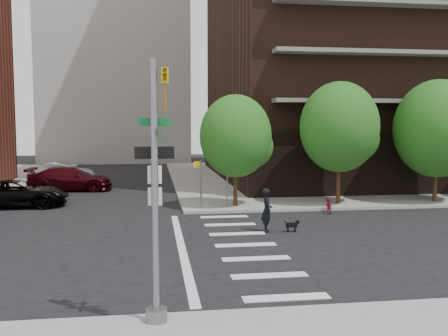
{
  "coord_description": "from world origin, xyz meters",
  "views": [
    {
      "loc": [
        -0.53,
        -18.78,
        4.69
      ],
      "look_at": [
        3.0,
        6.0,
        2.5
      ],
      "focal_mm": 40.0,
      "sensor_mm": 36.0,
      "label": 1
    }
  ],
  "objects": [
    {
      "name": "traffic_signal",
      "position": [
        -0.47,
        -7.49,
        2.7
      ],
      "size": [
        0.9,
        0.75,
        6.0
      ],
      "color": "slate",
      "rests_on": "sidewalk_s"
    },
    {
      "name": "dog_walker",
      "position": [
        4.37,
        2.31,
        0.96
      ],
      "size": [
        0.71,
        0.48,
        1.91
      ],
      "primitive_type": "imported",
      "rotation": [
        0.0,
        0.0,
        1.54
      ],
      "color": "black",
      "rests_on": "ground"
    },
    {
      "name": "dog",
      "position": [
        5.46,
        2.07,
        0.31
      ],
      "size": [
        0.58,
        0.16,
        0.5
      ],
      "rotation": [
        0.0,
        0.0,
        0.0
      ],
      "color": "black",
      "rests_on": "ground"
    },
    {
      "name": "tree_b",
      "position": [
        10.0,
        8.5,
        4.54
      ],
      "size": [
        4.5,
        4.5,
        6.65
      ],
      "color": "#301E11",
      "rests_on": "sidewalk_ne"
    },
    {
      "name": "pedestrian_signal",
      "position": [
        2.32,
        7.92,
        1.85
      ],
      "size": [
        2.18,
        0.67,
        2.6
      ],
      "color": "slate",
      "rests_on": "sidewalk_ne"
    },
    {
      "name": "tree_a",
      "position": [
        4.0,
        8.5,
        4.04
      ],
      "size": [
        4.0,
        4.0,
        5.9
      ],
      "color": "#301E11",
      "rests_on": "sidewalk_ne"
    },
    {
      "name": "tree_c",
      "position": [
        16.0,
        8.5,
        4.45
      ],
      "size": [
        5.0,
        5.0,
        6.8
      ],
      "color": "#301E11",
      "rests_on": "sidewalk_ne"
    },
    {
      "name": "scooter",
      "position": [
        8.74,
        6.5,
        0.45
      ],
      "size": [
        1.01,
        1.81,
        0.9
      ],
      "primitive_type": "imported",
      "rotation": [
        0.0,
        0.0,
        -0.25
      ],
      "color": "maroon",
      "rests_on": "ground"
    },
    {
      "name": "parked_car_silver",
      "position": [
        -7.84,
        22.43,
        0.83
      ],
      "size": [
        1.84,
        5.06,
        1.66
      ],
      "primitive_type": "imported",
      "rotation": [
        0.0,
        0.0,
        1.59
      ],
      "color": "#B6B9BD",
      "rests_on": "ground"
    },
    {
      "name": "parked_car_black",
      "position": [
        -8.2,
        10.64,
        0.78
      ],
      "size": [
        2.65,
        5.61,
        1.55
      ],
      "primitive_type": "imported",
      "rotation": [
        0.0,
        0.0,
        1.58
      ],
      "color": "black",
      "rests_on": "ground"
    },
    {
      "name": "ground",
      "position": [
        0.0,
        0.0,
        0.0
      ],
      "size": [
        120.0,
        120.0,
        0.0
      ],
      "primitive_type": "plane",
      "color": "black",
      "rests_on": "ground"
    },
    {
      "name": "parked_car_maroon",
      "position": [
        -6.37,
        17.46,
        0.85
      ],
      "size": [
        2.74,
        5.98,
        1.7
      ],
      "primitive_type": "imported",
      "rotation": [
        0.0,
        0.0,
        1.51
      ],
      "color": "#3D080D",
      "rests_on": "ground"
    },
    {
      "name": "sidewalk_ne",
      "position": [
        20.5,
        23.5,
        0.07
      ],
      "size": [
        39.0,
        33.0,
        0.15
      ],
      "primitive_type": "cube",
      "color": "gray",
      "rests_on": "ground"
    },
    {
      "name": "crosswalk",
      "position": [
        2.21,
        -0.0,
        0.01
      ],
      "size": [
        3.85,
        13.0,
        0.01
      ],
      "color": "silver",
      "rests_on": "ground"
    }
  ]
}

